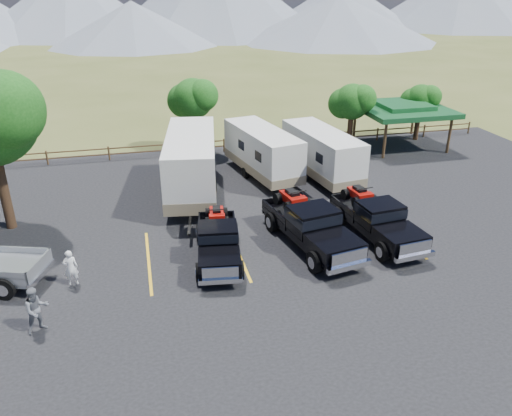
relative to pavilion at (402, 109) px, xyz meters
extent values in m
plane|color=#475022|center=(-13.00, -17.00, -2.79)|extent=(320.00, 320.00, 0.00)
cube|color=black|center=(-13.00, -14.00, -2.77)|extent=(44.00, 34.00, 0.04)
cube|color=gold|center=(-19.00, -13.00, -2.74)|extent=(0.12, 5.50, 0.01)
cube|color=gold|center=(-15.00, -13.00, -2.74)|extent=(0.12, 5.50, 0.01)
cube|color=gold|center=(-11.00, -13.00, -2.74)|extent=(0.12, 5.50, 0.01)
cube|color=gold|center=(-7.00, -13.00, -2.74)|extent=(0.12, 5.50, 0.01)
cylinder|color=black|center=(-25.50, -8.00, -0.55)|extent=(0.48, 0.48, 4.48)
sphere|color=#154B12|center=(-24.54, -8.80, 3.29)|extent=(3.52, 3.52, 3.52)
cylinder|color=black|center=(-4.00, 0.00, -1.39)|extent=(0.39, 0.39, 2.80)
sphere|color=#154B12|center=(-4.00, 0.00, 0.71)|extent=(2.52, 2.52, 2.52)
sphere|color=#154B12|center=(-3.46, -0.45, 0.98)|extent=(1.98, 1.98, 1.98)
sphere|color=#154B12|center=(-4.50, 0.40, 0.53)|extent=(2.16, 2.16, 2.16)
cylinder|color=black|center=(2.00, 1.00, -1.53)|extent=(0.38, 0.38, 2.52)
sphere|color=#154B12|center=(2.00, 1.00, 0.36)|extent=(2.24, 2.24, 2.24)
sphere|color=#154B12|center=(2.48, 0.60, 0.60)|extent=(1.76, 1.76, 1.76)
sphere|color=#154B12|center=(1.55, 1.35, 0.20)|extent=(1.92, 1.92, 1.92)
cylinder|color=black|center=(-15.00, 2.00, -1.25)|extent=(0.41, 0.41, 3.08)
sphere|color=#154B12|center=(-15.00, 2.00, 1.06)|extent=(2.80, 2.80, 2.80)
sphere|color=#154B12|center=(-14.40, 1.50, 1.36)|extent=(2.20, 2.20, 2.20)
sphere|color=#154B12|center=(-15.56, 2.44, 0.86)|extent=(2.40, 2.40, 2.40)
cylinder|color=brown|center=(-25.00, 1.50, -2.29)|extent=(0.12, 0.12, 1.00)
cylinder|color=brown|center=(-21.00, 1.50, -2.29)|extent=(0.12, 0.12, 1.00)
cylinder|color=brown|center=(-17.00, 1.50, -2.29)|extent=(0.12, 0.12, 1.00)
cylinder|color=brown|center=(-13.00, 1.50, -2.29)|extent=(0.12, 0.12, 1.00)
cylinder|color=brown|center=(-9.00, 1.50, -2.29)|extent=(0.12, 0.12, 1.00)
cylinder|color=brown|center=(-5.00, 1.50, -2.29)|extent=(0.12, 0.12, 1.00)
cylinder|color=brown|center=(-1.00, 1.50, -2.29)|extent=(0.12, 0.12, 1.00)
cylinder|color=brown|center=(3.00, 1.50, -2.29)|extent=(0.12, 0.12, 1.00)
cylinder|color=brown|center=(7.00, 1.50, -2.29)|extent=(0.12, 0.12, 1.00)
cube|color=brown|center=(-11.00, 1.50, -2.34)|extent=(36.00, 0.06, 0.08)
cube|color=brown|center=(-11.00, 1.50, -1.94)|extent=(36.00, 0.06, 0.08)
cylinder|color=brown|center=(-2.50, -2.50, -1.49)|extent=(0.20, 0.20, 2.60)
cylinder|color=brown|center=(-2.50, 2.50, -1.49)|extent=(0.20, 0.20, 2.60)
cylinder|color=brown|center=(2.50, -2.50, -1.49)|extent=(0.20, 0.20, 2.60)
cylinder|color=brown|center=(2.50, 2.50, -1.49)|extent=(0.20, 0.20, 2.60)
cube|color=#175228|center=(0.00, 0.00, -0.04)|extent=(6.20, 6.20, 0.35)
cube|color=#175228|center=(0.00, 0.00, 0.26)|extent=(3.50, 3.50, 0.35)
cone|color=slate|center=(-31.00, 95.00, 4.21)|extent=(44.00, 44.00, 14.00)
cone|color=slate|center=(35.00, 97.00, 3.21)|extent=(40.00, 40.00, 12.00)
cone|color=slate|center=(-18.00, 70.00, 1.21)|extent=(32.00, 32.00, 8.00)
cone|color=slate|center=(22.00, 67.00, 1.71)|extent=(40.00, 40.00, 9.00)
cube|color=black|center=(-15.95, -13.46, -2.18)|extent=(2.32, 5.27, 0.32)
cube|color=black|center=(-16.19, -15.16, -1.85)|extent=(1.92, 1.83, 0.45)
cube|color=black|center=(-15.97, -13.57, -1.54)|extent=(1.85, 1.61, 0.89)
cube|color=black|center=(-15.97, -13.57, -1.41)|extent=(1.90, 1.67, 0.40)
cube|color=black|center=(-15.74, -11.87, -1.94)|extent=(1.99, 2.36, 0.49)
cube|color=silver|center=(-16.31, -16.07, -1.90)|extent=(1.43, 0.26, 0.49)
cube|color=silver|center=(-16.32, -16.12, -2.24)|extent=(1.76, 0.40, 0.20)
cube|color=silver|center=(-15.59, -10.80, -2.24)|extent=(1.76, 0.38, 0.20)
cylinder|color=black|center=(-17.03, -15.10, -2.35)|extent=(0.37, 0.83, 0.80)
cylinder|color=black|center=(-15.36, -15.33, -2.35)|extent=(0.37, 0.83, 0.80)
cylinder|color=black|center=(-16.55, -11.59, -2.35)|extent=(0.37, 0.83, 0.80)
cylinder|color=black|center=(-14.88, -11.82, -2.35)|extent=(0.37, 0.83, 0.80)
cube|color=#960E08|center=(-15.74, -11.87, -1.33)|extent=(0.78, 1.24, 0.31)
cube|color=black|center=(-15.74, -11.87, -1.11)|extent=(0.45, 0.71, 0.16)
cube|color=#960E08|center=(-15.80, -12.35, -1.25)|extent=(0.75, 0.41, 0.20)
cylinder|color=black|center=(-15.79, -12.27, -0.93)|extent=(0.80, 0.16, 0.05)
cylinder|color=black|center=(-16.20, -12.30, -1.51)|extent=(0.30, 0.53, 0.50)
cylinder|color=black|center=(-15.40, -12.41, -1.51)|extent=(0.30, 0.53, 0.50)
cylinder|color=black|center=(-16.07, -11.33, -1.51)|extent=(0.30, 0.53, 0.50)
cylinder|color=black|center=(-15.27, -11.43, -1.51)|extent=(0.30, 0.53, 0.50)
cube|color=black|center=(-11.62, -13.32, -2.08)|extent=(3.00, 6.29, 0.38)
cube|color=black|center=(-11.25, -15.32, -1.69)|extent=(2.34, 2.24, 0.53)
cube|color=black|center=(-11.60, -13.44, -1.32)|extent=(2.26, 1.98, 1.06)
cube|color=black|center=(-11.60, -13.44, -1.16)|extent=(2.31, 2.05, 0.48)
cube|color=black|center=(-11.96, -11.44, -1.79)|extent=(2.46, 2.87, 0.58)
cube|color=silver|center=(-11.06, -16.38, -1.74)|extent=(1.68, 0.39, 0.58)
cube|color=silver|center=(-11.05, -16.45, -2.14)|extent=(2.08, 0.56, 0.23)
cube|color=silver|center=(-12.19, -10.19, -2.14)|extent=(2.07, 0.54, 0.23)
cylinder|color=black|center=(-12.22, -15.56, -2.27)|extent=(0.48, 1.00, 0.95)
cylinder|color=black|center=(-10.26, -15.21, -2.27)|extent=(0.48, 1.00, 0.95)
cylinder|color=black|center=(-12.98, -11.43, -2.27)|extent=(0.48, 1.00, 0.95)
cylinder|color=black|center=(-11.02, -11.08, -2.27)|extent=(0.48, 1.00, 0.95)
cube|color=#960E08|center=(-11.96, -11.44, -1.07)|extent=(0.98, 1.49, 0.37)
cube|color=black|center=(-11.96, -11.44, -0.81)|extent=(0.56, 0.86, 0.19)
cube|color=#960E08|center=(-11.86, -12.02, -0.97)|extent=(0.90, 0.52, 0.23)
cylinder|color=black|center=(-11.88, -11.91, -0.60)|extent=(0.95, 0.23, 0.06)
cylinder|color=black|center=(-12.33, -12.10, -1.29)|extent=(0.38, 0.63, 0.59)
cylinder|color=black|center=(-11.39, -11.93, -1.29)|extent=(0.38, 0.63, 0.59)
cylinder|color=black|center=(-12.53, -10.96, -1.29)|extent=(0.38, 0.63, 0.59)
cylinder|color=black|center=(-11.60, -10.78, -1.29)|extent=(0.38, 0.63, 0.59)
cube|color=black|center=(-8.30, -13.30, -2.12)|extent=(2.42, 5.84, 0.36)
cube|color=black|center=(-8.10, -15.20, -1.75)|extent=(2.09, 1.99, 0.50)
cube|color=black|center=(-8.29, -13.42, -1.40)|extent=(2.03, 1.74, 1.00)
cube|color=black|center=(-8.29, -13.42, -1.25)|extent=(2.07, 1.81, 0.45)
cube|color=black|center=(-8.49, -11.52, -1.85)|extent=(2.15, 2.58, 0.55)
cube|color=silver|center=(-7.99, -16.21, -1.80)|extent=(1.59, 0.25, 0.55)
cube|color=silver|center=(-7.99, -16.27, -2.18)|extent=(1.96, 0.38, 0.22)
cube|color=silver|center=(-8.62, -10.33, -2.18)|extent=(1.96, 0.36, 0.22)
cylinder|color=black|center=(-9.02, -15.36, -2.30)|extent=(0.39, 0.92, 0.90)
cylinder|color=black|center=(-7.16, -15.16, -2.30)|extent=(0.39, 0.92, 0.90)
cylinder|color=black|center=(-9.44, -11.44, -2.30)|extent=(0.39, 0.92, 0.90)
cylinder|color=black|center=(-7.58, -11.24, -2.30)|extent=(0.39, 0.92, 0.90)
cube|color=#960E08|center=(-8.49, -11.52, -1.17)|extent=(0.83, 1.36, 0.35)
cube|color=black|center=(-8.49, -11.52, -0.92)|extent=(0.48, 0.79, 0.18)
cube|color=#960E08|center=(-8.43, -12.06, -1.07)|extent=(0.83, 0.43, 0.22)
cylinder|color=black|center=(-8.44, -11.96, -0.73)|extent=(0.90, 0.15, 0.06)
cylinder|color=black|center=(-8.88, -12.11, -1.37)|extent=(0.32, 0.58, 0.56)
cylinder|color=black|center=(-7.99, -12.01, -1.37)|extent=(0.32, 0.58, 0.56)
cylinder|color=black|center=(-8.99, -11.02, -1.37)|extent=(0.32, 0.58, 0.56)
cylinder|color=black|center=(-8.10, -10.92, -1.37)|extent=(0.32, 0.58, 0.56)
cube|color=white|center=(-16.17, -6.01, -0.68)|extent=(3.81, 8.47, 2.94)
cube|color=#7C6F56|center=(-16.17, -6.01, -1.82)|extent=(3.84, 8.51, 0.65)
cube|color=black|center=(-17.78, -7.83, -0.38)|extent=(0.17, 0.97, 0.65)
cube|color=black|center=(-15.17, -8.23, -0.38)|extent=(0.17, 0.97, 0.65)
cylinder|color=black|center=(-17.34, -5.51, -2.37)|extent=(0.38, 0.79, 0.76)
cylinder|color=black|center=(-14.91, -5.87, -2.37)|extent=(0.38, 0.79, 0.76)
cube|color=black|center=(-16.93, -11.02, -2.20)|extent=(0.42, 1.96, 0.11)
cube|color=white|center=(-11.57, -4.05, -0.99)|extent=(3.59, 7.26, 2.50)
cube|color=#7C6F56|center=(-11.57, -4.05, -1.96)|extent=(3.62, 7.30, 0.56)
cube|color=black|center=(-12.32, -5.98, -0.74)|extent=(0.19, 0.82, 0.56)
cube|color=black|center=(-10.12, -5.52, -0.74)|extent=(0.19, 0.82, 0.56)
cylinder|color=black|center=(-12.65, -3.99, -2.42)|extent=(0.36, 0.68, 0.65)
cylinder|color=black|center=(-10.60, -3.57, -2.42)|extent=(0.36, 0.68, 0.65)
cube|color=black|center=(-10.70, -8.27, -2.28)|extent=(0.45, 1.66, 0.09)
cube|color=white|center=(-8.12, -5.19, -1.00)|extent=(3.16, 7.15, 2.49)
cube|color=#7C6F56|center=(-8.12, -5.19, -1.96)|extent=(3.19, 7.19, 0.55)
cube|color=black|center=(-8.98, -7.06, -0.75)|extent=(0.13, 0.82, 0.55)
cube|color=black|center=(-6.77, -6.74, -0.75)|extent=(0.13, 0.82, 0.55)
cylinder|color=black|center=(-9.19, -5.06, -2.43)|extent=(0.32, 0.67, 0.65)
cylinder|color=black|center=(-7.13, -4.77, -2.43)|extent=(0.32, 0.67, 0.65)
cube|color=black|center=(-7.52, -9.43, -2.29)|extent=(0.34, 1.66, 0.09)
cube|color=#9B9EA3|center=(-24.35, -13.61, -1.82)|extent=(2.97, 2.66, 0.56)
cube|color=silver|center=(-23.18, -14.01, -2.16)|extent=(0.81, 1.96, 0.23)
cylinder|color=black|center=(-23.86, -12.76, -2.29)|extent=(0.97, 0.59, 0.92)
cylinder|color=black|center=(-24.49, -14.59, -2.29)|extent=(0.97, 0.59, 0.92)
imported|color=white|center=(-22.05, -14.15, -1.97)|extent=(0.62, 0.45, 1.55)
imported|color=slate|center=(-22.90, -16.96, -1.87)|extent=(1.06, 0.98, 1.75)
camera|label=1|loc=(-18.86, -32.55, 8.47)|focal=35.00mm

